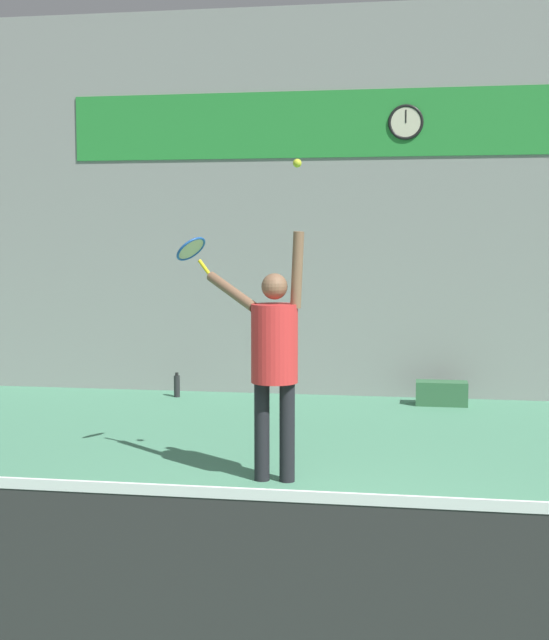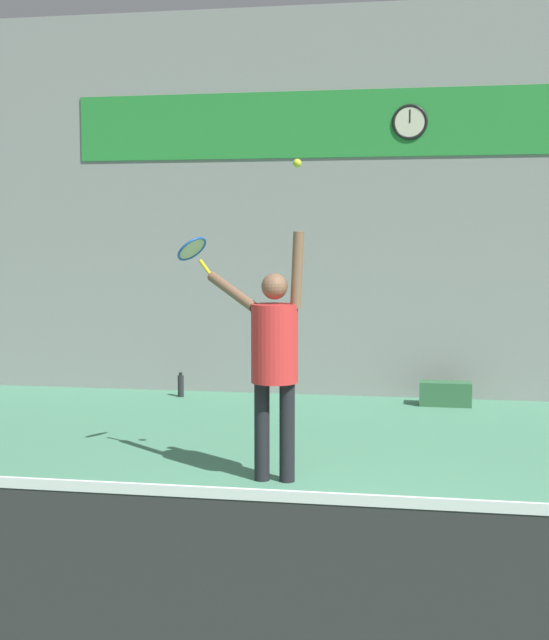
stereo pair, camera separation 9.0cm
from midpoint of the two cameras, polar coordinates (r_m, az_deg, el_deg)
The scene contains 10 objects.
ground_plane at distance 5.64m, azimuth 2.88°, elevation -16.09°, with size 18.00×18.00×0.00m, color #4C8C6B.
back_wall at distance 11.57m, azimuth 6.80°, elevation 7.45°, with size 18.00×0.10×5.00m.
sponsor_banner at distance 11.59m, azimuth 6.84°, elevation 12.42°, with size 7.90×0.02×0.84m.
scoreboard_clock at distance 11.56m, azimuth 8.88°, elevation 12.41°, with size 0.45×0.04×0.45m.
court_net at distance 4.11m, azimuth 0.32°, elevation -16.94°, with size 8.01×0.07×1.06m.
tennis_player at distance 7.46m, azimuth 0.30°, elevation -2.05°, with size 0.94×0.61×2.11m.
tennis_racket at distance 8.02m, azimuth -4.92°, elevation 4.46°, with size 0.39×0.37×0.36m.
tennis_ball at distance 7.38m, azimuth 1.81°, elevation 10.00°, with size 0.07×0.07×0.07m.
water_bottle at distance 11.63m, azimuth -5.80°, elevation -4.20°, with size 0.08×0.08×0.32m.
equipment_bag at distance 11.18m, azimuth 11.11°, elevation -4.65°, with size 0.63×0.29×0.29m.
Camera 2 is at (0.68, -5.21, 2.05)m, focal length 50.00 mm.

